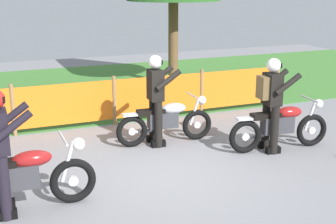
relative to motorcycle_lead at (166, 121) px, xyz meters
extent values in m
cube|color=gray|center=(-0.55, -1.34, -0.44)|extent=(24.00, 24.00, 0.02)
cube|color=#427A33|center=(-0.55, 5.11, -0.43)|extent=(24.00, 7.14, 0.01)
cylinder|color=olive|center=(-2.60, 1.54, 0.09)|extent=(0.08, 0.08, 1.05)
cylinder|color=olive|center=(-0.55, 1.54, 0.09)|extent=(0.08, 0.08, 1.05)
cylinder|color=olive|center=(1.51, 1.54, 0.09)|extent=(0.08, 0.08, 1.05)
cylinder|color=olive|center=(3.56, 1.54, 0.09)|extent=(0.08, 0.08, 1.05)
cube|color=orange|center=(-1.58, 1.54, 0.11)|extent=(1.97, 0.02, 0.85)
cube|color=orange|center=(0.48, 1.54, 0.11)|extent=(1.97, 0.02, 0.85)
cube|color=orange|center=(2.53, 1.54, 0.11)|extent=(1.97, 0.02, 0.85)
cylinder|color=brown|center=(2.12, 4.62, 0.78)|extent=(0.28, 0.28, 2.43)
torus|color=black|center=(0.63, -0.04, -0.14)|extent=(0.60, 0.14, 0.59)
cylinder|color=silver|center=(0.63, -0.04, -0.14)|extent=(0.13, 0.06, 0.13)
torus|color=black|center=(-0.66, 0.04, -0.14)|extent=(0.60, 0.14, 0.59)
cylinder|color=silver|center=(-0.66, 0.04, -0.14)|extent=(0.13, 0.06, 0.13)
cube|color=#38383D|center=(-0.06, 0.00, 0.03)|extent=(0.57, 0.26, 0.30)
ellipsoid|color=#B7B7C1|center=(0.15, -0.01, 0.23)|extent=(0.49, 0.25, 0.20)
cube|color=black|center=(-0.29, 0.02, 0.21)|extent=(0.53, 0.23, 0.09)
cube|color=silver|center=(-0.66, 0.04, 0.19)|extent=(0.34, 0.17, 0.04)
cylinder|color=silver|center=(0.58, -0.04, 0.13)|extent=(0.22, 0.06, 0.53)
sphere|color=white|center=(0.73, -0.05, 0.34)|extent=(0.18, 0.18, 0.17)
cylinder|color=silver|center=(0.54, -0.03, 0.45)|extent=(0.06, 0.56, 0.03)
cylinder|color=silver|center=(-0.33, 0.15, -0.20)|extent=(0.51, 0.10, 0.06)
torus|color=black|center=(2.44, -1.18, -0.13)|extent=(0.62, 0.17, 0.61)
cylinder|color=silver|center=(2.44, -1.18, -0.13)|extent=(0.14, 0.07, 0.13)
torus|color=black|center=(1.10, -1.04, -0.13)|extent=(0.62, 0.17, 0.61)
cylinder|color=silver|center=(1.10, -1.04, -0.13)|extent=(0.14, 0.07, 0.13)
cube|color=#38383D|center=(1.72, -1.11, 0.05)|extent=(0.60, 0.29, 0.31)
ellipsoid|color=maroon|center=(1.94, -1.13, 0.26)|extent=(0.52, 0.28, 0.21)
cube|color=black|center=(1.48, -1.08, 0.23)|extent=(0.56, 0.27, 0.10)
cube|color=silver|center=(1.10, -1.04, 0.21)|extent=(0.36, 0.19, 0.04)
cylinder|color=silver|center=(2.38, -1.18, 0.15)|extent=(0.23, 0.08, 0.55)
sphere|color=white|center=(2.53, -1.19, 0.37)|extent=(0.19, 0.19, 0.17)
cylinder|color=silver|center=(2.34, -1.17, 0.48)|extent=(0.09, 0.58, 0.03)
cylinder|color=silver|center=(1.45, -0.94, -0.19)|extent=(0.53, 0.12, 0.07)
torus|color=black|center=(-2.12, -1.82, -0.11)|extent=(0.64, 0.11, 0.64)
cylinder|color=silver|center=(-2.12, -1.82, -0.11)|extent=(0.14, 0.06, 0.14)
cube|color=#38383D|center=(-2.87, -1.82, 0.07)|extent=(0.60, 0.24, 0.32)
ellipsoid|color=maroon|center=(-2.64, -1.82, 0.29)|extent=(0.52, 0.24, 0.22)
cylinder|color=silver|center=(-2.18, -1.82, 0.18)|extent=(0.23, 0.06, 0.57)
sphere|color=white|center=(-2.02, -1.82, 0.41)|extent=(0.18, 0.18, 0.18)
cylinder|color=silver|center=(-2.22, -1.82, 0.52)|extent=(0.04, 0.60, 0.03)
cylinder|color=black|center=(-0.19, 0.17, 0.00)|extent=(0.16, 0.16, 0.86)
cube|color=black|center=(-0.19, 0.17, -0.37)|extent=(0.27, 0.13, 0.12)
cylinder|color=black|center=(-0.21, -0.15, 0.00)|extent=(0.16, 0.16, 0.86)
cube|color=black|center=(-0.21, -0.15, -0.37)|extent=(0.27, 0.13, 0.12)
cube|color=black|center=(-0.20, 0.01, 0.71)|extent=(0.26, 0.37, 0.56)
cylinder|color=black|center=(0.00, 0.22, 0.83)|extent=(0.49, 0.13, 0.38)
cylinder|color=black|center=(-0.03, -0.22, 0.83)|extent=(0.49, 0.13, 0.38)
sphere|color=white|center=(-0.20, 0.01, 1.13)|extent=(0.26, 0.26, 0.25)
cube|color=black|center=(-0.10, 0.00, 1.13)|extent=(0.04, 0.18, 0.08)
cylinder|color=black|center=(1.60, -0.93, 0.00)|extent=(0.17, 0.17, 0.86)
cube|color=black|center=(1.60, -0.93, -0.37)|extent=(0.27, 0.14, 0.12)
cylinder|color=black|center=(1.56, -1.25, 0.00)|extent=(0.17, 0.17, 0.86)
cube|color=black|center=(1.56, -1.25, -0.37)|extent=(0.27, 0.14, 0.12)
cube|color=black|center=(1.58, -1.09, 0.71)|extent=(0.28, 0.38, 0.56)
cylinder|color=black|center=(1.78, -0.89, 0.83)|extent=(0.49, 0.15, 0.38)
cylinder|color=black|center=(1.73, -1.33, 0.83)|extent=(0.49, 0.15, 0.38)
sphere|color=white|center=(1.58, -1.09, 1.13)|extent=(0.28, 0.28, 0.25)
cube|color=black|center=(1.68, -1.10, 1.13)|extent=(0.05, 0.18, 0.08)
cube|color=brown|center=(1.41, -1.07, 0.75)|extent=(0.19, 0.30, 0.40)
cylinder|color=black|center=(-3.02, -1.65, 0.00)|extent=(0.15, 0.15, 0.86)
cube|color=black|center=(-3.02, -1.65, -0.37)|extent=(0.26, 0.11, 0.12)
cylinder|color=black|center=(-3.02, -1.97, 0.00)|extent=(0.15, 0.15, 0.86)
cube|color=black|center=(-3.02, -1.97, -0.37)|extent=(0.26, 0.11, 0.12)
cylinder|color=black|center=(-2.84, -1.60, 0.83)|extent=(0.48, 0.10, 0.38)
cylinder|color=black|center=(-2.84, -2.04, 0.83)|extent=(0.48, 0.10, 0.38)
cube|color=black|center=(-2.92, -1.81, 1.13)|extent=(0.03, 0.18, 0.08)
camera|label=1|loc=(-3.21, -7.91, 2.57)|focal=50.84mm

